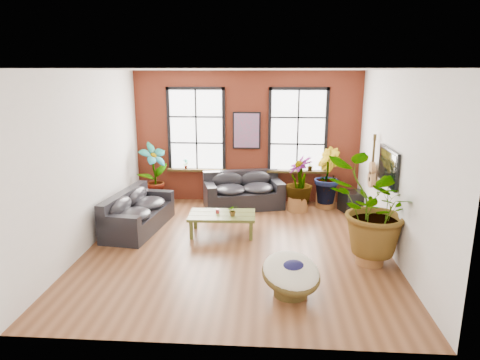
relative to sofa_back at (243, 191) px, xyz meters
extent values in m
cube|color=brown|center=(0.06, -2.67, -0.43)|extent=(6.00, 6.50, 0.02)
cube|color=white|center=(0.06, -2.67, 3.09)|extent=(6.00, 6.50, 0.02)
cube|color=#592015|center=(0.06, 0.59, 1.33)|extent=(6.00, 0.02, 3.50)
cube|color=silver|center=(0.06, -5.93, 1.33)|extent=(6.00, 0.02, 3.50)
cube|color=silver|center=(-2.95, -2.67, 1.33)|extent=(0.02, 6.50, 3.50)
cube|color=silver|center=(3.07, -2.67, 1.33)|extent=(0.02, 6.50, 3.50)
cube|color=white|center=(-1.29, 0.53, 1.53)|extent=(1.40, 0.02, 2.10)
cube|color=black|center=(-1.29, 0.46, 0.45)|extent=(1.60, 0.22, 0.06)
cube|color=white|center=(1.41, 0.53, 1.53)|extent=(1.40, 0.02, 2.10)
cube|color=black|center=(1.41, 0.46, 0.45)|extent=(1.60, 0.22, 0.06)
cube|color=black|center=(0.02, -0.06, -0.19)|extent=(2.19, 1.47, 0.46)
cube|color=black|center=(-0.08, 0.30, 0.27)|extent=(2.00, 0.76, 0.47)
cube|color=black|center=(-0.84, -0.29, 0.16)|extent=(0.49, 1.00, 0.24)
cube|color=black|center=(0.87, 0.17, 0.16)|extent=(0.49, 1.00, 0.24)
ellipsoid|color=black|center=(-0.34, -0.21, 0.10)|extent=(1.03, 1.01, 0.26)
ellipsoid|color=black|center=(-0.41, 0.06, 0.27)|extent=(0.88, 0.47, 0.45)
ellipsoid|color=black|center=(0.40, -0.01, 0.10)|extent=(1.03, 1.01, 0.26)
ellipsoid|color=black|center=(0.32, 0.26, 0.27)|extent=(0.88, 0.47, 0.45)
cube|color=black|center=(-2.24, -1.81, -0.21)|extent=(1.17, 2.25, 0.42)
cube|color=black|center=(-2.58, -1.77, 0.22)|extent=(0.49, 2.17, 0.43)
cube|color=black|center=(-2.36, -2.78, 0.12)|extent=(0.92, 0.33, 0.22)
cube|color=black|center=(-2.11, -0.85, 0.12)|extent=(0.92, 0.33, 0.22)
ellipsoid|color=black|center=(-2.24, -2.25, 0.07)|extent=(0.87, 1.03, 0.24)
ellipsoid|color=black|center=(-2.50, -2.21, 0.22)|extent=(0.36, 0.97, 0.41)
ellipsoid|color=black|center=(-2.13, -1.40, 0.07)|extent=(0.87, 1.03, 0.24)
ellipsoid|color=black|center=(-2.39, -1.36, 0.22)|extent=(0.36, 0.97, 0.41)
cube|color=#444D1B|center=(-0.34, -1.99, 0.01)|extent=(1.46, 0.86, 0.06)
cube|color=black|center=(-0.33, -2.13, 0.04)|extent=(1.43, 0.05, 0.00)
cube|color=black|center=(-0.34, -1.85, 0.04)|extent=(1.43, 0.05, 0.00)
cube|color=#444D1B|center=(-0.96, -2.34, -0.22)|extent=(0.07, 0.07, 0.40)
cube|color=#444D1B|center=(0.31, -2.30, -0.22)|extent=(0.07, 0.07, 0.40)
cube|color=#444D1B|center=(-0.98, -1.68, -0.22)|extent=(0.07, 0.07, 0.40)
cube|color=#444D1B|center=(0.29, -1.64, -0.22)|extent=(0.07, 0.07, 0.40)
cylinder|color=#B82E32|center=(-0.44, -1.94, 0.09)|extent=(0.08, 0.08, 0.09)
cylinder|color=brown|center=(1.04, -4.55, -0.31)|extent=(0.72, 0.72, 0.22)
torus|color=brown|center=(1.04, -4.55, -0.06)|extent=(1.24, 1.24, 0.43)
ellipsoid|color=white|center=(1.04, -4.55, 0.00)|extent=(1.22, 1.24, 0.58)
ellipsoid|color=#161645|center=(1.06, -4.59, 0.11)|extent=(0.45, 0.41, 0.16)
cube|color=black|center=(0.06, 0.52, 1.53)|extent=(0.74, 0.04, 0.98)
cube|color=#0C7F8C|center=(0.06, 0.49, 1.53)|extent=(0.66, 0.02, 0.90)
cube|color=black|center=(3.01, -2.37, 1.23)|extent=(0.06, 1.25, 0.72)
cube|color=black|center=(2.98, -2.37, 1.23)|extent=(0.01, 1.15, 0.62)
cylinder|color=#B27F4C|center=(2.96, -1.32, 0.71)|extent=(0.09, 0.38, 0.38)
cylinder|color=#B27F4C|center=(2.96, -1.32, 0.96)|extent=(0.09, 0.30, 0.30)
cylinder|color=black|center=(2.96, -1.32, 0.71)|extent=(0.09, 0.11, 0.11)
cube|color=black|center=(2.96, -1.32, 1.33)|extent=(0.04, 0.05, 0.55)
cube|color=black|center=(2.96, -1.32, 1.65)|extent=(0.06, 0.06, 0.14)
cube|color=black|center=(2.82, -0.15, -0.16)|extent=(0.74, 0.69, 0.50)
cylinder|color=brown|center=(-2.35, 0.08, -0.24)|extent=(0.62, 0.62, 0.35)
cylinder|color=brown|center=(2.17, 0.11, -0.23)|extent=(0.53, 0.53, 0.37)
cylinder|color=brown|center=(2.56, -3.28, -0.23)|extent=(0.63, 0.63, 0.37)
cylinder|color=brown|center=(1.42, -0.24, -0.23)|extent=(0.66, 0.66, 0.37)
imported|color=#155015|center=(-2.36, 0.06, 0.49)|extent=(0.94, 0.96, 1.52)
imported|color=#155015|center=(2.15, 0.09, 0.45)|extent=(0.71, 0.85, 1.43)
imported|color=#155015|center=(2.55, -3.26, 0.65)|extent=(1.98, 1.84, 1.80)
imported|color=#155015|center=(1.44, -0.21, 0.35)|extent=(0.89, 0.89, 1.26)
imported|color=#155015|center=(-0.09, -2.09, 0.16)|extent=(0.23, 0.21, 0.24)
imported|color=#155015|center=(-1.59, 0.46, 0.62)|extent=(0.17, 0.17, 0.27)
imported|color=#155015|center=(1.76, 0.46, 0.62)|extent=(0.19, 0.19, 0.27)
camera|label=1|loc=(0.65, -10.76, 3.05)|focal=32.00mm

